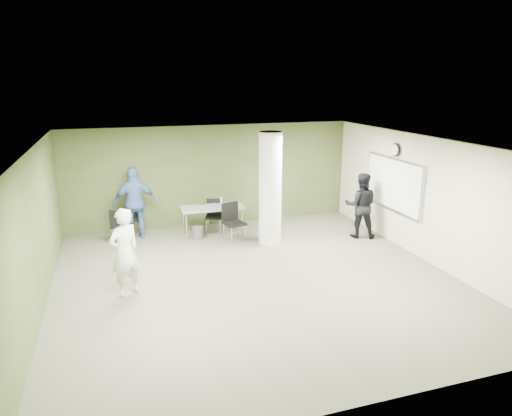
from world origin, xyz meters
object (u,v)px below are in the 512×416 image
object	(u,v)px
woman_white	(125,252)
man_black	(361,205)
chair_back_left	(120,223)
man_blue	(135,203)
folding_table	(212,209)

from	to	relation	value
woman_white	man_black	size ratio (longest dim) A/B	1.01
chair_back_left	man_blue	bearing A→B (deg)	-121.91
chair_back_left	man_black	xyz separation A→B (m)	(5.96, -1.38, 0.33)
folding_table	man_blue	world-z (taller)	man_blue
chair_back_left	folding_table	bearing A→B (deg)	-156.54
folding_table	chair_back_left	xyz separation A→B (m)	(-2.34, 0.05, -0.20)
chair_back_left	man_blue	world-z (taller)	man_blue
folding_table	woman_white	world-z (taller)	woman_white
man_blue	folding_table	bearing A→B (deg)	167.48
man_black	chair_back_left	bearing A→B (deg)	12.35
folding_table	woman_white	distance (m)	3.75
man_blue	woman_white	bearing A→B (deg)	80.04
woman_white	man_blue	bearing A→B (deg)	-128.96
folding_table	man_blue	distance (m)	1.97
folding_table	woman_white	bearing A→B (deg)	-126.43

